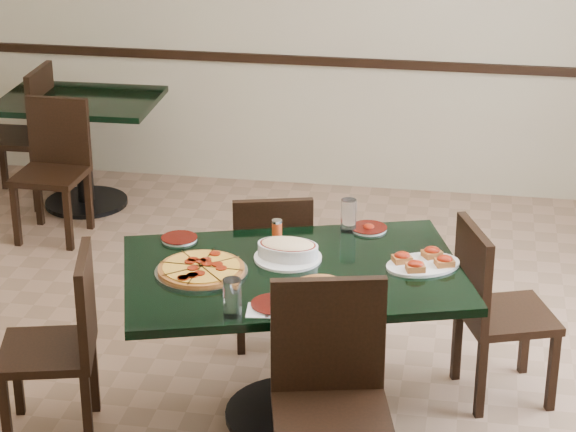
% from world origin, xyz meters
% --- Properties ---
extents(floor, '(5.50, 5.50, 0.00)m').
position_xyz_m(floor, '(0.00, 0.00, 0.00)').
color(floor, '#83634B').
rests_on(floor, ground).
extents(room_shell, '(5.50, 5.50, 5.50)m').
position_xyz_m(room_shell, '(1.02, 1.73, 1.17)').
color(room_shell, silver).
rests_on(room_shell, floor).
extents(main_table, '(1.69, 1.35, 0.75)m').
position_xyz_m(main_table, '(0.22, -0.25, 0.57)').
color(main_table, black).
rests_on(main_table, floor).
extents(back_table, '(1.03, 0.76, 0.75)m').
position_xyz_m(back_table, '(-1.60, 2.10, 0.52)').
color(back_table, black).
rests_on(back_table, floor).
extents(chair_far, '(0.48, 0.48, 0.84)m').
position_xyz_m(chair_far, '(-0.00, 0.41, 0.47)').
color(chair_far, black).
rests_on(chair_far, floor).
extents(chair_near, '(0.54, 0.54, 0.97)m').
position_xyz_m(chair_near, '(0.47, -0.88, 0.55)').
color(chair_near, black).
rests_on(chair_near, floor).
extents(chair_right, '(0.52, 0.52, 0.87)m').
position_xyz_m(chair_right, '(1.09, 0.09, 0.49)').
color(chair_right, black).
rests_on(chair_right, floor).
extents(chair_left, '(0.50, 0.50, 0.87)m').
position_xyz_m(chair_left, '(-0.74, -0.55, 0.49)').
color(chair_left, black).
rests_on(chair_left, floor).
extents(back_chair_near, '(0.42, 0.42, 0.86)m').
position_xyz_m(back_chair_near, '(-1.61, 1.62, 0.48)').
color(back_chair_near, black).
rests_on(back_chair_near, floor).
extents(back_chair_left, '(0.45, 0.45, 0.93)m').
position_xyz_m(back_chair_left, '(-1.98, 2.11, 0.52)').
color(back_chair_left, black).
rests_on(back_chair_left, floor).
extents(pepperoni_pizza, '(0.41, 0.41, 0.04)m').
position_xyz_m(pepperoni_pizza, '(-0.17, -0.35, 0.77)').
color(pepperoni_pizza, '#ACABB2').
rests_on(pepperoni_pizza, main_table).
extents(lasagna_casserole, '(0.30, 0.30, 0.09)m').
position_xyz_m(lasagna_casserole, '(0.18, -0.15, 0.80)').
color(lasagna_casserole, silver).
rests_on(lasagna_casserole, main_table).
extents(bread_basket, '(0.24, 0.17, 0.10)m').
position_xyz_m(bread_basket, '(0.38, -0.48, 0.79)').
color(bread_basket, brown).
rests_on(bread_basket, main_table).
extents(bruschetta_platter, '(0.41, 0.37, 0.05)m').
position_xyz_m(bruschetta_platter, '(0.78, -0.12, 0.77)').
color(bruschetta_platter, silver).
rests_on(bruschetta_platter, main_table).
extents(side_plate_near, '(0.20, 0.20, 0.02)m').
position_xyz_m(side_plate_near, '(0.21, -0.61, 0.76)').
color(side_plate_near, silver).
rests_on(side_plate_near, main_table).
extents(side_plate_far_r, '(0.17, 0.17, 0.03)m').
position_xyz_m(side_plate_far_r, '(0.50, 0.25, 0.76)').
color(side_plate_far_r, silver).
rests_on(side_plate_far_r, main_table).
extents(side_plate_far_l, '(0.17, 0.17, 0.02)m').
position_xyz_m(side_plate_far_l, '(-0.35, -0.03, 0.76)').
color(side_plate_far_l, silver).
rests_on(side_plate_far_l, main_table).
extents(napkin_setting, '(0.15, 0.15, 0.01)m').
position_xyz_m(napkin_setting, '(0.17, -0.66, 0.75)').
color(napkin_setting, silver).
rests_on(napkin_setting, main_table).
extents(water_glass_a, '(0.07, 0.07, 0.16)m').
position_xyz_m(water_glass_a, '(0.41, 0.22, 0.83)').
color(water_glass_a, white).
rests_on(water_glass_a, main_table).
extents(water_glass_b, '(0.07, 0.07, 0.16)m').
position_xyz_m(water_glass_b, '(0.05, -0.72, 0.83)').
color(water_glass_b, white).
rests_on(water_glass_b, main_table).
extents(pepper_shaker, '(0.05, 0.05, 0.08)m').
position_xyz_m(pepper_shaker, '(0.09, 0.09, 0.79)').
color(pepper_shaker, '#B63613').
rests_on(pepper_shaker, main_table).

